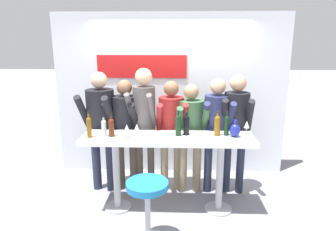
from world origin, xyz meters
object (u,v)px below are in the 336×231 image
object	(u,v)px
wine_bottle_3	(111,127)
decorative_vase	(235,130)
wine_bottle_2	(186,124)
person_center	(171,124)
bar_stool	(148,203)
wine_bottle_4	(104,127)
person_left	(126,124)
person_far_right	(236,122)
wine_glass_1	(247,125)
wine_glass_0	(127,128)
person_far_left	(101,119)
tasting_table	(168,150)
person_center_left	(144,116)
wine_bottle_0	(227,125)
wine_glass_2	(137,128)
person_right	(217,124)
wine_bottle_5	(178,124)
wine_bottle_6	(89,126)
wine_bottle_1	(217,125)
person_center_right	(191,128)

from	to	relation	value
wine_bottle_3	decorative_vase	xyz separation A→B (m)	(1.54, 0.04, -0.04)
wine_bottle_2	person_center	bearing A→B (deg)	112.77
bar_stool	wine_bottle_4	bearing A→B (deg)	130.67
person_left	person_far_right	distance (m)	1.57
person_center	wine_glass_1	xyz separation A→B (m)	(0.98, -0.44, 0.13)
bar_stool	wine_glass_0	world-z (taller)	wine_glass_0
person_left	person_far_left	bearing A→B (deg)	-168.16
tasting_table	bar_stool	bearing A→B (deg)	-104.58
person_far_right	decorative_vase	size ratio (longest dim) A/B	7.90
wine_bottle_3	wine_bottle_4	world-z (taller)	wine_bottle_3
person_center_left	decorative_vase	world-z (taller)	person_center_left
bar_stool	person_center_left	distance (m)	1.40
person_left	wine_bottle_2	size ratio (longest dim) A/B	5.39
wine_bottle_0	person_center	bearing A→B (deg)	145.76
decorative_vase	wine_glass_2	bearing A→B (deg)	-176.15
bar_stool	wine_glass_2	bearing A→B (deg)	106.10
tasting_table	bar_stool	distance (m)	0.82
person_right	wine_bottle_5	xyz separation A→B (m)	(-0.54, -0.48, 0.12)
wine_bottle_6	wine_glass_0	xyz separation A→B (m)	(0.47, -0.01, -0.02)
wine_bottle_0	wine_glass_1	distance (m)	0.27
person_far_left	wine_bottle_0	size ratio (longest dim) A/B	5.60
wine_bottle_1	person_left	bearing A→B (deg)	158.67
bar_stool	person_right	bearing A→B (deg)	55.12
bar_stool	wine_glass_0	bearing A→B (deg)	116.06
person_center_left	wine_glass_2	distance (m)	0.58
person_far_left	person_center	bearing A→B (deg)	8.38
bar_stool	wine_bottle_3	bearing A→B (deg)	126.49
wine_glass_0	wine_glass_2	bearing A→B (deg)	10.17
person_center_right	wine_bottle_4	size ratio (longest dim) A/B	6.22
person_far_right	wine_glass_1	distance (m)	0.39
person_center	wine_bottle_6	size ratio (longest dim) A/B	5.02
wine_glass_0	wine_bottle_3	bearing A→B (deg)	163.53
wine_bottle_0	wine_glass_2	size ratio (longest dim) A/B	1.79
tasting_table	person_far_right	distance (m)	1.09
tasting_table	wine_bottle_2	distance (m)	0.40
decorative_vase	bar_stool	bearing A→B (deg)	-144.33
wine_bottle_5	wine_bottle_4	bearing A→B (deg)	-177.11
person_center	wine_bottle_5	xyz separation A→B (m)	(0.10, -0.52, 0.15)
wine_bottle_2	wine_glass_2	bearing A→B (deg)	-167.09
person_center_left	wine_glass_1	world-z (taller)	person_center_left
person_center	person_far_right	distance (m)	0.92
person_far_left	person_center	world-z (taller)	person_far_left
person_center_left	wine_bottle_3	bearing A→B (deg)	-115.88
wine_bottle_1	wine_bottle_2	distance (m)	0.39
person_far_left	person_center	xyz separation A→B (m)	(1.01, 0.04, -0.07)
wine_bottle_5	decorative_vase	bearing A→B (deg)	-1.82
tasting_table	person_left	xyz separation A→B (m)	(-0.63, 0.54, 0.19)
wine_glass_1	wine_bottle_2	bearing A→B (deg)	-176.18
person_far_left	person_right	bearing A→B (deg)	5.95
person_center_left	wine_glass_0	distance (m)	0.61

